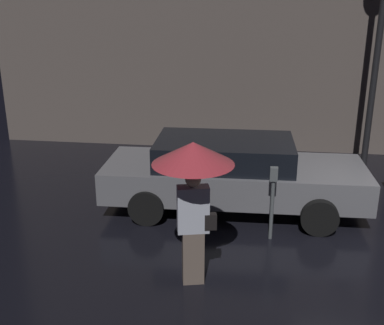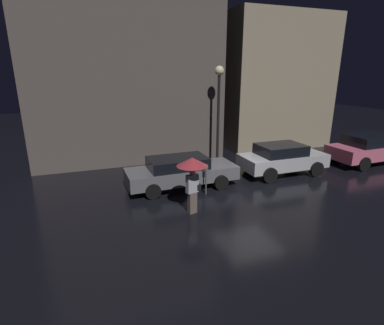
% 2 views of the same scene
% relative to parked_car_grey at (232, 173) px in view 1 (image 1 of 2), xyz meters
% --- Properties ---
extents(parked_car_grey, '(4.69, 1.88, 1.32)m').
position_rel_parked_car_grey_xyz_m(parked_car_grey, '(0.00, 0.00, 0.00)').
color(parked_car_grey, slate).
rests_on(parked_car_grey, ground).
extents(pedestrian_with_umbrella, '(1.06, 1.06, 2.01)m').
position_rel_parked_car_grey_xyz_m(pedestrian_with_umbrella, '(-0.38, -2.47, 0.91)').
color(pedestrian_with_umbrella, '#66564C').
rests_on(pedestrian_with_umbrella, ground).
extents(parking_meter, '(0.12, 0.10, 1.23)m').
position_rel_parked_car_grey_xyz_m(parking_meter, '(0.70, -1.08, 0.06)').
color(parking_meter, '#4C5154').
rests_on(parking_meter, ground).
extents(street_lamp_near, '(0.47, 0.47, 5.00)m').
position_rel_parked_car_grey_xyz_m(street_lamp_near, '(2.89, 2.67, 2.90)').
color(street_lamp_near, black).
rests_on(street_lamp_near, ground).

